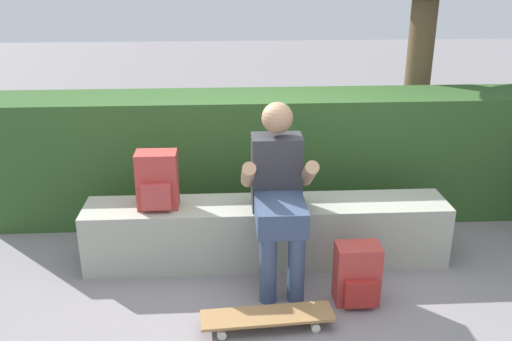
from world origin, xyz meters
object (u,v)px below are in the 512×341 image
Objects in this scene: backpack_on_bench at (157,181)px; bench_main at (267,232)px; backpack_on_ground at (357,275)px; person_skater at (278,189)px; skateboard_near_person at (267,317)px.

bench_main is at bearing 0.71° from backpack_on_bench.
bench_main is 6.47× the size of backpack_on_bench.
backpack_on_bench reaches higher than backpack_on_ground.
backpack_on_ground is at bearing -46.15° from bench_main.
skateboard_near_person is (-0.12, -0.59, -0.58)m from person_skater.
person_skater is 0.75m from backpack_on_ground.
backpack_on_bench is (-0.82, 0.20, -0.00)m from person_skater.
bench_main is 0.48m from person_skater.
backpack_on_ground is (0.59, 0.24, 0.12)m from skateboard_near_person.
backpack_on_ground is (1.30, -0.55, -0.46)m from backpack_on_bench.
person_skater is 0.84m from backpack_on_bench.
backpack_on_bench reaches higher than bench_main.
backpack_on_ground is at bearing -22.94° from backpack_on_bench.
skateboard_near_person is at bearing -157.81° from backpack_on_ground.
bench_main is 0.82m from skateboard_near_person.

